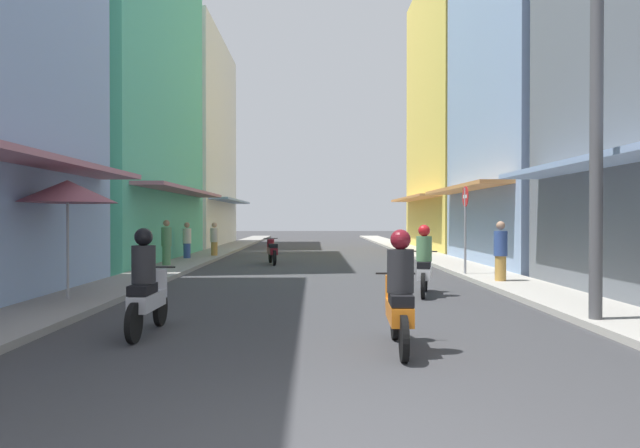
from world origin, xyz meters
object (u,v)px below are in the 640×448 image
at_px(pedestrian_far, 214,240).
at_px(vendor_umbrella, 67,192).
at_px(street_sign_no_entry, 465,218).
at_px(motorbike_maroon, 272,251).
at_px(motorbike_white, 424,264).
at_px(motorbike_orange, 399,296).
at_px(pedestrian_midway, 166,244).
at_px(motorbike_silver, 147,287).
at_px(pedestrian_crossing, 501,253).
at_px(pedestrian_foreground, 187,242).
at_px(utility_pole, 597,84).

xyz_separation_m(pedestrian_far, vendor_umbrella, (-0.60, -12.84, 1.48)).
bearing_deg(street_sign_no_entry, pedestrian_far, 137.52).
relative_size(motorbike_maroon, vendor_umbrella, 0.72).
xyz_separation_m(motorbike_white, vendor_umbrella, (-7.36, -1.28, 1.55)).
distance_m(pedestrian_far, vendor_umbrella, 12.94).
bearing_deg(motorbike_orange, pedestrian_midway, 117.53).
bearing_deg(street_sign_no_entry, pedestrian_midway, 162.16).
relative_size(motorbike_silver, pedestrian_crossing, 1.10).
bearing_deg(motorbike_maroon, pedestrian_foreground, 157.16).
relative_size(pedestrian_midway, utility_pole, 0.22).
height_order(pedestrian_midway, pedestrian_far, pedestrian_midway).
height_order(pedestrian_crossing, utility_pole, utility_pole).
distance_m(motorbike_orange, pedestrian_midway, 13.30).
bearing_deg(pedestrian_midway, pedestrian_far, 81.30).
relative_size(motorbike_orange, motorbike_silver, 1.00).
height_order(pedestrian_foreground, pedestrian_far, pedestrian_foreground).
bearing_deg(utility_pole, pedestrian_crossing, 86.73).
bearing_deg(motorbike_white, vendor_umbrella, -170.11).
distance_m(pedestrian_midway, street_sign_no_entry, 9.93).
height_order(motorbike_orange, motorbike_silver, same).
distance_m(motorbike_maroon, vendor_umbrella, 10.49).
bearing_deg(motorbike_maroon, pedestrian_midway, -151.80).
bearing_deg(motorbike_orange, motorbike_maroon, 101.10).
xyz_separation_m(pedestrian_crossing, pedestrian_far, (-9.07, 9.76, -0.06)).
distance_m(motorbike_maroon, street_sign_no_entry, 7.80).
bearing_deg(utility_pole, street_sign_no_entry, 90.79).
distance_m(pedestrian_midway, pedestrian_far, 4.96).
height_order(motorbike_white, pedestrian_midway, pedestrian_midway).
bearing_deg(pedestrian_crossing, pedestrian_foreground, 140.33).
xyz_separation_m(motorbike_orange, vendor_umbrella, (-6.00, 3.87, 1.55)).
bearing_deg(vendor_umbrella, street_sign_no_entry, 27.86).
distance_m(motorbike_white, pedestrian_midway, 10.03).
relative_size(pedestrian_midway, pedestrian_far, 1.08).
distance_m(utility_pole, street_sign_no_entry, 7.53).
relative_size(motorbike_silver, vendor_umbrella, 0.73).
bearing_deg(pedestrian_far, pedestrian_foreground, -117.69).
height_order(motorbike_white, vendor_umbrella, vendor_umbrella).
xyz_separation_m(pedestrian_foreground, pedestrian_far, (0.82, 1.56, -0.01)).
relative_size(pedestrian_foreground, vendor_umbrella, 0.63).
bearing_deg(utility_pole, vendor_umbrella, 166.12).
distance_m(pedestrian_foreground, street_sign_no_entry, 11.47).
distance_m(motorbike_silver, street_sign_no_entry, 10.38).
height_order(pedestrian_midway, utility_pole, utility_pole).
distance_m(motorbike_orange, motorbike_white, 5.33).
relative_size(motorbike_silver, pedestrian_midway, 1.09).
xyz_separation_m(motorbike_white, utility_pole, (2.01, -3.60, 3.15)).
height_order(motorbike_white, pedestrian_foreground, motorbike_white).
bearing_deg(motorbike_silver, motorbike_orange, -16.05).
bearing_deg(motorbike_orange, utility_pole, 24.71).
bearing_deg(motorbike_maroon, vendor_umbrella, -108.75).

